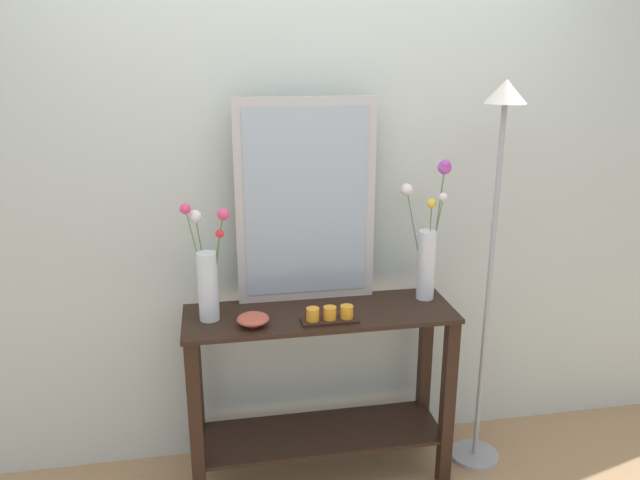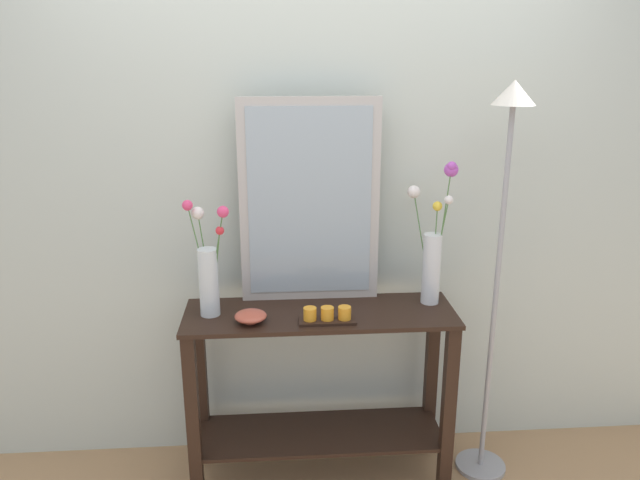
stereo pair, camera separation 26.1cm
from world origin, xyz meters
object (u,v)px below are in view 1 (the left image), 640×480
console_table (320,380)px  vase_right (427,246)px  floor_lamp (495,218)px  mirror_leaning (306,202)px  decorative_bowl (253,319)px  candle_tray (330,315)px  tall_vase_left (207,276)px

console_table → vase_right: bearing=9.0°
floor_lamp → vase_right: bearing=161.9°
mirror_leaning → decorative_bowl: bearing=-136.8°
candle_tray → floor_lamp: bearing=7.3°
console_table → mirror_leaning: 0.82m
decorative_bowl → floor_lamp: size_ratio=0.07×
console_table → candle_tray: 0.38m
console_table → vase_right: size_ratio=1.85×
console_table → floor_lamp: floor_lamp is taller
tall_vase_left → decorative_bowl: (0.18, -0.10, -0.17)m
floor_lamp → candle_tray: bearing=-172.7°
candle_tray → decorative_bowl: candle_tray is taller
tall_vase_left → decorative_bowl: tall_vase_left is taller
console_table → candle_tray: candle_tray is taller
console_table → decorative_bowl: size_ratio=8.78×
candle_tray → tall_vase_left: bearing=166.8°
tall_vase_left → vase_right: 1.00m
decorative_bowl → console_table: bearing=16.3°
mirror_leaning → floor_lamp: 0.85m
tall_vase_left → candle_tray: bearing=-13.2°
floor_lamp → console_table: bearing=179.4°
console_table → decorative_bowl: decorative_bowl is taller
vase_right → tall_vase_left: bearing=-176.0°
decorative_bowl → floor_lamp: bearing=4.2°
vase_right → console_table: bearing=-171.0°
decorative_bowl → floor_lamp: floor_lamp is taller
mirror_leaning → candle_tray: mirror_leaning is taller
floor_lamp → decorative_bowl: bearing=-175.8°
mirror_leaning → vase_right: 0.59m
console_table → floor_lamp: (0.79, -0.01, 0.73)m
tall_vase_left → candle_tray: tall_vase_left is taller
vase_right → candle_tray: size_ratio=2.67×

